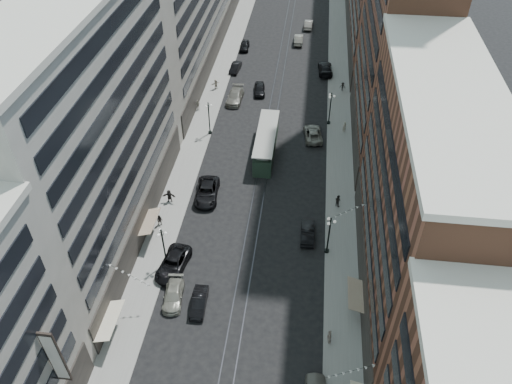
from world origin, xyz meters
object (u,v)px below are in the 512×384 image
at_px(lamppost_sw_mid, 209,117).
at_px(car_extra_1, 173,295).
at_px(car_2, 173,264).
at_px(pedestrian_4, 329,336).
at_px(lamppost_se_far, 329,234).
at_px(pedestrian_2, 160,220).
at_px(streetcar, 266,143).
at_px(car_extra_0, 308,24).
at_px(car_13, 260,89).
at_px(pedestrian_6, 198,105).
at_px(car_12, 325,68).
at_px(pedestrian_5, 169,196).
at_px(pedestrian_extra_0, 216,84).
at_px(pedestrian_9, 343,87).
at_px(car_9, 245,46).
at_px(car_extra_2, 235,67).
at_px(car_8, 235,96).
at_px(pedestrian_8, 344,127).
at_px(car_11, 313,134).
at_px(lamppost_se_mid, 330,107).
at_px(pedestrian_7, 338,200).
at_px(car_7, 207,192).
at_px(car_14, 299,39).
at_px(car_5, 199,302).
at_px(car_10, 307,232).

bearing_deg(lamppost_sw_mid, car_extra_1, -86.33).
height_order(car_2, pedestrian_4, pedestrian_4).
bearing_deg(lamppost_se_far, pedestrian_2, 174.25).
height_order(streetcar, car_extra_0, streetcar).
relative_size(car_13, pedestrian_6, 2.61).
relative_size(lamppost_sw_mid, pedestrian_6, 3.13).
distance_m(lamppost_sw_mid, pedestrian_6, 7.76).
distance_m(car_12, pedestrian_5, 43.86).
distance_m(pedestrian_4, pedestrian_5, 28.18).
relative_size(lamppost_se_far, pedestrian_extra_0, 3.09).
distance_m(car_2, pedestrian_9, 47.81).
relative_size(car_9, pedestrian_9, 2.88).
bearing_deg(car_extra_2, pedestrian_6, -99.36).
height_order(streetcar, car_8, streetcar).
height_order(car_9, pedestrian_5, pedestrian_5).
relative_size(car_2, car_extra_2, 1.39).
bearing_deg(pedestrian_8, car_11, -4.09).
height_order(car_11, pedestrian_5, pedestrian_5).
relative_size(lamppost_sw_mid, pedestrian_4, 3.04).
distance_m(lamppost_sw_mid, lamppost_se_far, 29.45).
xyz_separation_m(lamppost_se_mid, pedestrian_7, (1.29, -19.61, -2.09)).
xyz_separation_m(car_7, car_9, (-1.16, 45.75, -0.11)).
distance_m(car_14, car_extra_1, 67.56).
xyz_separation_m(car_9, car_extra_2, (-0.44, -9.57, -0.05)).
bearing_deg(lamppost_sw_mid, car_11, 2.90).
height_order(car_12, car_extra_1, car_12).
relative_size(car_12, pedestrian_5, 3.28).
bearing_deg(car_extra_0, car_2, 82.05).
height_order(car_7, car_extra_2, car_7).
bearing_deg(car_8, pedestrian_8, -20.77).
bearing_deg(car_5, car_7, 96.03).
relative_size(car_8, pedestrian_5, 3.25).
relative_size(lamppost_se_far, car_11, 0.99).
xyz_separation_m(car_14, pedestrian_extra_0, (-13.55, -21.03, 0.21)).
xyz_separation_m(car_7, car_10, (13.60, -5.89, -0.12)).
relative_size(lamppost_sw_mid, lamppost_se_far, 1.00).
xyz_separation_m(car_13, pedestrian_extra_0, (-7.84, 0.41, 0.26)).
xyz_separation_m(car_7, car_13, (3.86, 28.39, -0.09)).
xyz_separation_m(lamppost_se_far, pedestrian_6, (-21.67, 29.73, -2.06)).
bearing_deg(pedestrian_5, car_9, 84.77).
bearing_deg(pedestrian_6, pedestrian_7, 117.40).
height_order(car_2, pedestrian_5, pedestrian_5).
distance_m(car_9, pedestrian_extra_0, 17.18).
distance_m(car_9, pedestrian_5, 47.51).
height_order(car_5, car_extra_1, car_5).
xyz_separation_m(lamppost_se_far, pedestrian_9, (2.32, 38.97, -2.17)).
bearing_deg(pedestrian_7, car_12, -44.44).
bearing_deg(car_9, car_7, -90.56).
distance_m(car_5, pedestrian_4, 14.05).
distance_m(car_extra_0, car_extra_1, 75.89).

